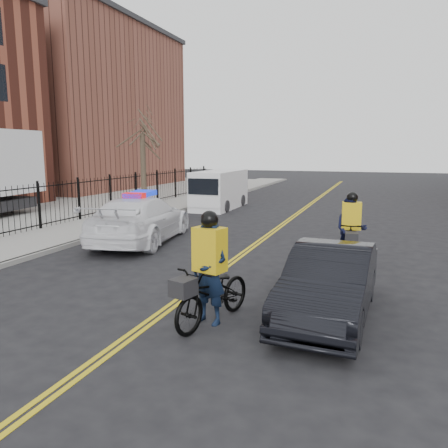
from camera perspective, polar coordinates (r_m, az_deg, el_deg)
name	(u,v)px	position (r m, az deg, el deg)	size (l,w,h in m)	color
ground	(206,281)	(11.35, -2.41, -7.47)	(120.00, 120.00, 0.00)	black
center_line_left	(275,229)	(18.81, 6.68, -0.61)	(0.10, 60.00, 0.01)	gold
center_line_right	(279,229)	(18.78, 7.15, -0.63)	(0.10, 60.00, 0.01)	gold
sidewalk	(126,218)	(21.71, -12.74, 0.78)	(3.00, 60.00, 0.15)	gray
curb	(153,220)	(20.94, -9.28, 0.58)	(0.20, 60.00, 0.15)	gray
iron_fence	(99,198)	(22.43, -16.06, 3.31)	(0.12, 28.00, 2.00)	black
warehouse_far	(73,109)	(43.68, -19.12, 13.97)	(14.00, 18.00, 14.00)	brown
street_tree	(143,146)	(23.22, -10.58, 10.00)	(3.20, 3.20, 4.80)	#352A1F
police_cruiser	(141,219)	(16.18, -10.80, 0.64)	(3.27, 6.12, 1.85)	white
dark_sedan	(330,282)	(9.07, 13.65, -7.42)	(1.53, 4.39, 1.45)	black
cargo_van	(219,190)	(25.06, -0.68, 4.43)	(2.06, 5.16, 2.15)	white
cyclist_near	(209,284)	(8.53, -1.91, -7.90)	(1.35, 2.39, 2.22)	black
cyclist_far	(350,234)	(13.63, 16.19, -1.31)	(1.02, 2.15, 2.12)	black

